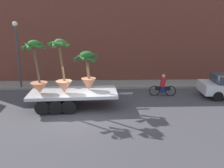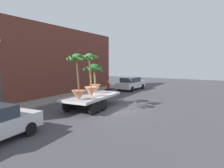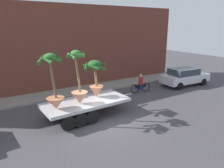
{
  "view_description": "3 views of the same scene",
  "coord_description": "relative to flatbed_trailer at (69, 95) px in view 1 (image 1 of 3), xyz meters",
  "views": [
    {
      "loc": [
        1.24,
        -11.69,
        4.92
      ],
      "look_at": [
        1.66,
        1.27,
        1.41
      ],
      "focal_mm": 36.73,
      "sensor_mm": 36.0,
      "label": 1
    },
    {
      "loc": [
        -12.57,
        -7.16,
        3.43
      ],
      "look_at": [
        2.28,
        1.2,
        1.56
      ],
      "focal_mm": 31.71,
      "sensor_mm": 36.0,
      "label": 2
    },
    {
      "loc": [
        -5.53,
        -9.55,
        5.32
      ],
      "look_at": [
        1.75,
        2.15,
        1.47
      ],
      "focal_mm": 33.79,
      "sensor_mm": 36.0,
      "label": 3
    }
  ],
  "objects": [
    {
      "name": "ground_plane",
      "position": [
        0.87,
        -1.26,
        -0.75
      ],
      "size": [
        60.0,
        60.0,
        0.0
      ],
      "primitive_type": "plane",
      "color": "#423F44"
    },
    {
      "name": "potted_palm_middle",
      "position": [
        -0.28,
        -0.23,
        1.46
      ],
      "size": [
        1.2,
        1.17,
        3.07
      ],
      "color": "tan",
      "rests_on": "flatbed_trailer"
    },
    {
      "name": "potted_palm_front",
      "position": [
        -1.68,
        -0.25,
        1.45
      ],
      "size": [
        1.3,
        1.28,
        3.01
      ],
      "color": "#C17251",
      "rests_on": "flatbed_trailer"
    },
    {
      "name": "cyclist",
      "position": [
        6.08,
        2.02,
        -0.08
      ],
      "size": [
        1.84,
        0.38,
        1.54
      ],
      "color": "black",
      "rests_on": "ground"
    },
    {
      "name": "building_facade",
      "position": [
        0.87,
        6.54,
        2.75
      ],
      "size": [
        24.0,
        1.2,
        7.01
      ],
      "primitive_type": "cube",
      "color": "brown",
      "rests_on": "ground"
    },
    {
      "name": "street_lamp",
      "position": [
        -4.25,
        4.04,
        2.48
      ],
      "size": [
        0.36,
        0.36,
        4.83
      ],
      "color": "#383D42",
      "rests_on": "sidewalk"
    },
    {
      "name": "potted_palm_rear",
      "position": [
        1.1,
        0.36,
        1.46
      ],
      "size": [
        1.56,
        1.51,
        2.33
      ],
      "color": "#C17251",
      "rests_on": "flatbed_trailer"
    },
    {
      "name": "sidewalk",
      "position": [
        0.87,
        4.84,
        -0.67
      ],
      "size": [
        24.0,
        2.2,
        0.15
      ],
      "primitive_type": "cube",
      "color": "gray",
      "rests_on": "ground"
    },
    {
      "name": "flatbed_trailer",
      "position": [
        0.0,
        0.0,
        0.0
      ],
      "size": [
        6.15,
        2.56,
        0.98
      ],
      "color": "#B7BABF",
      "rests_on": "ground"
    }
  ]
}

